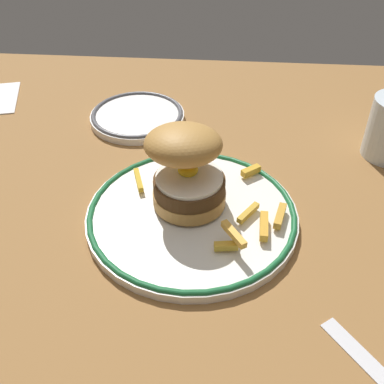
{
  "coord_description": "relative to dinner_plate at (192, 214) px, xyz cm",
  "views": [
    {
      "loc": [
        1.06,
        -43.59,
        41.44
      ],
      "look_at": [
        -2.51,
        1.29,
        4.6
      ],
      "focal_mm": 43.61,
      "sensor_mm": 36.0,
      "label": 1
    }
  ],
  "objects": [
    {
      "name": "ground_plane",
      "position": [
        2.51,
        -1.29,
        -2.84
      ],
      "size": [
        127.19,
        103.67,
        4.0
      ],
      "primitive_type": "cube",
      "color": "olive"
    },
    {
      "name": "fries_pile",
      "position": [
        5.04,
        0.92,
        1.39
      ],
      "size": [
        21.04,
        17.88,
        2.43
      ],
      "color": "gold",
      "rests_on": "dinner_plate"
    },
    {
      "name": "dinner_plate",
      "position": [
        0.0,
        0.0,
        0.0
      ],
      "size": [
        27.45,
        27.45,
        1.6
      ],
      "color": "white",
      "rests_on": "ground_plane"
    },
    {
      "name": "side_plate",
      "position": [
        -11.38,
        24.5,
        -0.0
      ],
      "size": [
        16.16,
        16.16,
        1.6
      ],
      "color": "white",
      "rests_on": "ground_plane"
    },
    {
      "name": "burger",
      "position": [
        -0.91,
        2.09,
        6.31
      ],
      "size": [
        10.53,
        10.91,
        11.58
      ],
      "color": "#B37E3E",
      "rests_on": "dinner_plate"
    }
  ]
}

